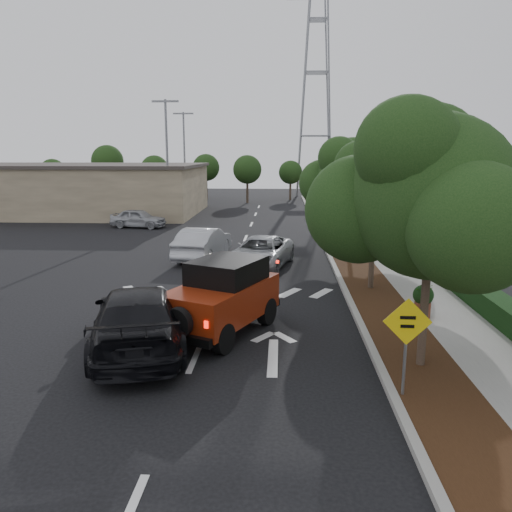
# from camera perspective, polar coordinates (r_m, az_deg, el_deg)

# --- Properties ---
(ground) EXTENTS (120.00, 120.00, 0.00)m
(ground) POSITION_cam_1_polar(r_m,az_deg,el_deg) (13.29, -6.88, -11.23)
(ground) COLOR black
(ground) RESTS_ON ground
(curb) EXTENTS (0.20, 70.00, 0.15)m
(curb) POSITION_cam_1_polar(r_m,az_deg,el_deg) (24.69, 8.49, -0.25)
(curb) COLOR #9E9B93
(curb) RESTS_ON ground
(planting_strip) EXTENTS (1.80, 70.00, 0.12)m
(planting_strip) POSITION_cam_1_polar(r_m,az_deg,el_deg) (24.81, 10.79, -0.31)
(planting_strip) COLOR black
(planting_strip) RESTS_ON ground
(sidewalk) EXTENTS (2.00, 70.00, 0.12)m
(sidewalk) POSITION_cam_1_polar(r_m,az_deg,el_deg) (25.15, 15.08, -0.35)
(sidewalk) COLOR gray
(sidewalk) RESTS_ON ground
(hedge) EXTENTS (0.80, 70.00, 0.80)m
(hedge) POSITION_cam_1_polar(r_m,az_deg,el_deg) (25.41, 18.21, 0.37)
(hedge) COLOR black
(hedge) RESTS_ON ground
(commercial_building) EXTENTS (22.00, 12.00, 4.00)m
(commercial_building) POSITION_cam_1_polar(r_m,az_deg,el_deg) (45.91, -20.57, 7.10)
(commercial_building) COLOR #7D6F56
(commercial_building) RESTS_ON ground
(transmission_tower) EXTENTS (7.00, 4.00, 28.00)m
(transmission_tower) POSITION_cam_1_polar(r_m,az_deg,el_deg) (60.38, 6.59, 6.81)
(transmission_tower) COLOR slate
(transmission_tower) RESTS_ON ground
(street_tree_near) EXTENTS (3.80, 3.80, 5.92)m
(street_tree_near) POSITION_cam_1_polar(r_m,az_deg,el_deg) (13.10, 18.22, -12.10)
(street_tree_near) COLOR black
(street_tree_near) RESTS_ON ground
(street_tree_mid) EXTENTS (3.20, 3.20, 5.32)m
(street_tree_mid) POSITION_cam_1_polar(r_m,az_deg,el_deg) (19.55, 12.93, -3.86)
(street_tree_mid) COLOR black
(street_tree_mid) RESTS_ON ground
(street_tree_far) EXTENTS (3.40, 3.40, 5.62)m
(street_tree_far) POSITION_cam_1_polar(r_m,az_deg,el_deg) (25.80, 10.49, 0.03)
(street_tree_far) COLOR black
(street_tree_far) RESTS_ON ground
(light_pole_a) EXTENTS (2.00, 0.22, 9.00)m
(light_pole_a) POSITION_cam_1_polar(r_m,az_deg,el_deg) (39.36, -9.86, 4.07)
(light_pole_a) COLOR slate
(light_pole_a) RESTS_ON ground
(light_pole_b) EXTENTS (2.00, 0.22, 9.00)m
(light_pole_b) POSITION_cam_1_polar(r_m,az_deg,el_deg) (51.23, -8.02, 5.89)
(light_pole_b) COLOR slate
(light_pole_b) RESTS_ON ground
(red_jeep) EXTENTS (3.29, 4.38, 2.14)m
(red_jeep) POSITION_cam_1_polar(r_m,az_deg,el_deg) (14.58, -3.49, -4.50)
(red_jeep) COLOR black
(red_jeep) RESTS_ON ground
(silver_suv_ahead) EXTENTS (3.36, 5.40, 1.39)m
(silver_suv_ahead) POSITION_cam_1_polar(r_m,az_deg,el_deg) (22.64, 0.50, 0.39)
(silver_suv_ahead) COLOR #9EA1A5
(silver_suv_ahead) RESTS_ON ground
(black_suv_oncoming) EXTENTS (3.68, 6.17, 1.67)m
(black_suv_oncoming) POSITION_cam_1_polar(r_m,az_deg,el_deg) (13.77, -13.24, -6.89)
(black_suv_oncoming) COLOR black
(black_suv_oncoming) RESTS_ON ground
(silver_sedan_oncoming) EXTENTS (2.41, 4.94, 1.56)m
(silver_sedan_oncoming) POSITION_cam_1_polar(r_m,az_deg,el_deg) (24.72, -6.04, 1.49)
(silver_sedan_oncoming) COLOR #B1B2B9
(silver_sedan_oncoming) RESTS_ON ground
(parked_suv) EXTENTS (4.04, 2.14, 1.31)m
(parked_suv) POSITION_cam_1_polar(r_m,az_deg,el_deg) (35.73, -13.31, 4.22)
(parked_suv) COLOR #A6A8AE
(parked_suv) RESTS_ON ground
(speed_hump_sign) EXTENTS (1.01, 0.09, 2.14)m
(speed_hump_sign) POSITION_cam_1_polar(r_m,az_deg,el_deg) (10.92, 16.83, -8.51)
(speed_hump_sign) COLOR slate
(speed_hump_sign) RESTS_ON ground
(terracotta_planter) EXTENTS (0.63, 0.63, 1.10)m
(terracotta_planter) POSITION_cam_1_polar(r_m,az_deg,el_deg) (16.35, 18.55, -4.57)
(terracotta_planter) COLOR brown
(terracotta_planter) RESTS_ON ground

